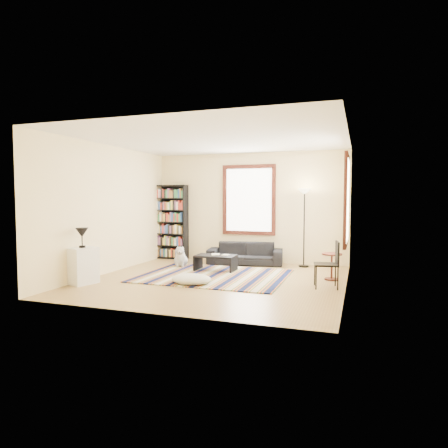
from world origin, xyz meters
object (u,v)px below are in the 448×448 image
(sofa, at_px, (245,253))
(coffee_table, at_px, (216,263))
(dog, at_px, (181,256))
(floor_lamp, at_px, (304,228))
(side_table, at_px, (332,267))
(folding_chair, at_px, (326,265))
(floor_cushion, at_px, (191,279))
(bookshelf, at_px, (171,222))
(white_cabinet, at_px, (83,266))

(sofa, relative_size, coffee_table, 2.05)
(dog, bearing_deg, floor_lamp, 0.83)
(floor_lamp, relative_size, dog, 3.70)
(side_table, bearing_deg, folding_chair, -93.77)
(sofa, distance_m, floor_lamp, 1.58)
(floor_cushion, relative_size, floor_lamp, 0.43)
(bookshelf, bearing_deg, dog, -54.44)
(floor_lamp, xyz_separation_m, folding_chair, (0.69, -2.14, -0.50))
(bookshelf, xyz_separation_m, white_cabinet, (-0.16, -3.48, -0.65))
(folding_chair, relative_size, dog, 1.71)
(floor_lamp, height_order, dog, floor_lamp)
(coffee_table, height_order, folding_chair, folding_chair)
(floor_lamp, distance_m, side_table, 1.70)
(bookshelf, relative_size, floor_lamp, 1.08)
(floor_cushion, distance_m, side_table, 2.83)
(side_table, height_order, white_cabinet, white_cabinet)
(floor_lamp, bearing_deg, coffee_table, -146.10)
(floor_lamp, xyz_separation_m, white_cabinet, (-3.76, -3.31, -0.58))
(white_cabinet, height_order, dog, white_cabinet)
(coffee_table, xyz_separation_m, white_cabinet, (-1.95, -2.10, 0.17))
(bookshelf, distance_m, floor_cushion, 3.50)
(coffee_table, distance_m, white_cabinet, 2.87)
(sofa, relative_size, bookshelf, 0.92)
(floor_lamp, bearing_deg, bookshelf, 177.30)
(floor_cushion, xyz_separation_m, folding_chair, (2.46, 0.53, 0.33))
(sofa, relative_size, floor_cushion, 2.33)
(coffee_table, height_order, dog, dog)
(sofa, relative_size, dog, 3.68)
(side_table, height_order, folding_chair, folding_chair)
(coffee_table, relative_size, dog, 1.79)
(floor_cushion, relative_size, folding_chair, 0.92)
(floor_cushion, bearing_deg, folding_chair, 12.14)
(bookshelf, xyz_separation_m, dog, (0.82, -1.15, -0.75))
(coffee_table, bearing_deg, dog, 166.27)
(white_cabinet, bearing_deg, side_table, 39.89)
(white_cabinet, xyz_separation_m, dog, (0.98, 2.33, -0.10))
(floor_cushion, distance_m, floor_lamp, 3.31)
(floor_lamp, relative_size, side_table, 3.44)
(bookshelf, distance_m, folding_chair, 4.91)
(folding_chair, bearing_deg, sofa, 126.00)
(coffee_table, bearing_deg, folding_chair, -20.33)
(bookshelf, xyz_separation_m, folding_chair, (4.29, -2.31, -0.57))
(sofa, xyz_separation_m, side_table, (2.17, -1.28, 0.00))
(floor_cushion, xyz_separation_m, floor_lamp, (1.77, 2.67, 0.83))
(coffee_table, bearing_deg, floor_lamp, 33.90)
(bookshelf, bearing_deg, floor_lamp, -2.70)
(bookshelf, relative_size, floor_cushion, 2.53)
(floor_lamp, distance_m, white_cabinet, 5.04)
(bookshelf, relative_size, coffee_table, 2.22)
(side_table, xyz_separation_m, dog, (-3.52, 0.40, -0.02))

